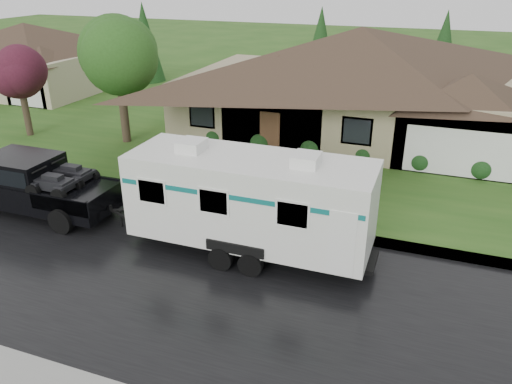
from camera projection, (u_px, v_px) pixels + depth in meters
ground at (217, 250)px, 16.43m from camera, size 140.00×140.00×0.00m
road at (190, 283)px, 14.72m from camera, size 140.00×8.00×0.01m
curb at (242, 219)px, 18.33m from camera, size 140.00×0.50×0.15m
lawn at (322, 125)px, 29.23m from camera, size 140.00×26.00×0.15m
house_main at (364, 70)px, 26.07m from camera, size 19.44×10.80×6.90m
house_far at (29, 52)px, 35.62m from camera, size 10.80×8.64×5.80m
tree_left_green at (117, 53)px, 24.38m from camera, size 3.96×3.96×6.55m
tree_red at (19, 75)px, 25.91m from camera, size 2.83×2.83×4.69m
shrub_row at (337, 150)px, 23.49m from camera, size 13.60×1.00×1.00m
pickup_truck at (30, 182)px, 18.65m from camera, size 6.52×2.48×2.17m
travel_trailer at (250, 199)px, 15.57m from camera, size 8.04×2.82×3.61m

